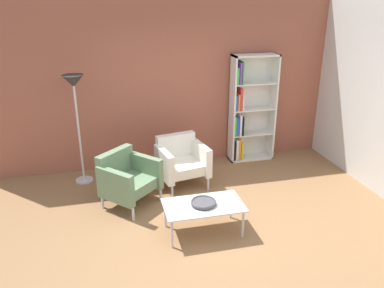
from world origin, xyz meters
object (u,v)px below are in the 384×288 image
Objects in this scene: decorative_bowl at (203,202)px; armchair_spare_guest at (181,160)px; bookshelf_tall at (247,110)px; armchair_by_bookshelf at (127,178)px; floor_lamp_torchiere at (75,94)px; coffee_table_low at (203,207)px.

armchair_spare_guest is at bearing 89.71° from decorative_bowl.
decorative_bowl is at bearing -123.17° from bookshelf_tall.
armchair_by_bookshelf is at bearing -152.86° from bookshelf_tall.
bookshelf_tall is 2.30× the size of armchair_spare_guest.
decorative_bowl is at bearing -101.26° from armchair_spare_guest.
floor_lamp_torchiere reaches higher than armchair_by_bookshelf.
armchair_by_bookshelf is at bearing 132.45° from decorative_bowl.
coffee_table_low is 2.62m from floor_lamp_torchiere.
armchair_spare_guest is 0.47× the size of floor_lamp_torchiere.
coffee_table_low is at bearing -50.67° from floor_lamp_torchiere.
bookshelf_tall is 2.57m from coffee_table_low.
armchair_by_bookshelf is (-0.87, 0.95, 0.05)m from coffee_table_low.
coffee_table_low is at bearing -123.17° from bookshelf_tall.
armchair_spare_guest reaches higher than decorative_bowl.
coffee_table_low is 0.57× the size of floor_lamp_torchiere.
armchair_by_bookshelf is at bearing 132.45° from coffee_table_low.
floor_lamp_torchiere reaches higher than coffee_table_low.
decorative_bowl is at bearing -90.29° from armchair_by_bookshelf.
coffee_table_low is at bearing -104.04° from decorative_bowl.
floor_lamp_torchiere is at bearing 129.33° from decorative_bowl.
coffee_table_low is at bearing -101.26° from armchair_spare_guest.
coffee_table_low is 0.07m from decorative_bowl.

